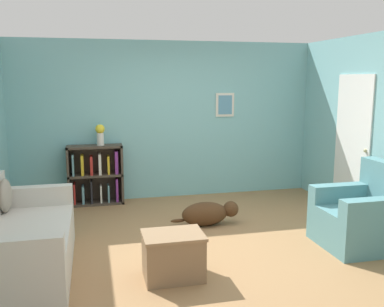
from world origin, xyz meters
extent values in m
plane|color=#997047|center=(0.00, 0.00, 0.00)|extent=(14.00, 14.00, 0.00)
cube|color=#7AB7BC|center=(0.00, 2.25, 1.30)|extent=(5.60, 0.10, 2.60)
cube|color=silver|center=(1.00, 2.19, 1.55)|extent=(0.32, 0.02, 0.40)
cube|color=#568EAD|center=(1.00, 2.18, 1.55)|extent=(0.24, 0.01, 0.32)
cube|color=white|center=(2.49, 0.70, 1.02)|extent=(0.02, 0.84, 2.05)
sphere|color=tan|center=(2.46, 0.35, 1.00)|extent=(0.05, 0.05, 0.05)
cube|color=beige|center=(-1.95, -0.37, 0.24)|extent=(0.93, 1.92, 0.47)
cube|color=beige|center=(-1.95, -1.25, 0.59)|extent=(0.93, 0.16, 0.23)
cube|color=beige|center=(-1.95, 0.51, 0.59)|extent=(0.93, 0.16, 0.23)
ellipsoid|color=gray|center=(-2.22, 0.30, 0.67)|extent=(0.14, 0.39, 0.39)
cube|color=#42382D|center=(-1.61, 2.03, 0.48)|extent=(0.04, 0.30, 0.95)
cube|color=#42382D|center=(-0.78, 2.03, 0.48)|extent=(0.04, 0.30, 0.95)
cube|color=#42382D|center=(-1.19, 2.17, 0.48)|extent=(0.86, 0.02, 0.95)
cube|color=#42382D|center=(-1.19, 2.03, 0.02)|extent=(0.86, 0.30, 0.04)
cube|color=#42382D|center=(-1.19, 2.03, 0.48)|extent=(0.86, 0.30, 0.04)
cube|color=#42382D|center=(-1.19, 2.03, 0.93)|extent=(0.86, 0.30, 0.04)
cube|color=#B22823|center=(-1.53, 2.02, 0.19)|extent=(0.03, 0.23, 0.34)
cube|color=#60939E|center=(-1.53, 2.02, 0.66)|extent=(0.03, 0.23, 0.33)
cube|color=#60939E|center=(-1.40, 2.02, 0.16)|extent=(0.03, 0.23, 0.29)
cube|color=gold|center=(-1.39, 2.02, 0.65)|extent=(0.04, 0.23, 0.32)
cube|color=black|center=(-1.27, 2.02, 0.21)|extent=(0.03, 0.23, 0.38)
cube|color=#B22823|center=(-1.25, 2.02, 0.64)|extent=(0.04, 0.23, 0.29)
cube|color=silver|center=(-1.12, 2.02, 0.16)|extent=(0.03, 0.23, 0.29)
cube|color=silver|center=(-1.12, 2.02, 0.66)|extent=(0.04, 0.23, 0.33)
cube|color=#60939E|center=(-1.00, 2.02, 0.16)|extent=(0.03, 0.23, 0.29)
cube|color=gold|center=(-0.99, 2.02, 0.64)|extent=(0.03, 0.23, 0.29)
cube|color=#7A2D84|center=(-0.87, 2.02, 0.22)|extent=(0.03, 0.23, 0.39)
cube|color=#7A2D84|center=(-0.86, 2.02, 0.67)|extent=(0.05, 0.23, 0.36)
cube|color=slate|center=(1.84, -0.50, 0.23)|extent=(0.90, 0.86, 0.46)
cube|color=slate|center=(1.84, -0.83, 0.57)|extent=(0.90, 0.18, 0.22)
cube|color=slate|center=(1.84, -0.16, 0.57)|extent=(0.90, 0.18, 0.22)
cube|color=#846647|center=(-0.48, -0.81, 0.23)|extent=(0.58, 0.43, 0.47)
cube|color=#8F6E4D|center=(-0.48, -0.81, 0.45)|extent=(0.61, 0.45, 0.03)
ellipsoid|color=#472D19|center=(0.23, 0.63, 0.16)|extent=(0.64, 0.30, 0.33)
sphere|color=#472D19|center=(0.61, 0.63, 0.21)|extent=(0.22, 0.22, 0.22)
ellipsoid|color=#472D19|center=(-0.14, 0.67, 0.08)|extent=(0.20, 0.05, 0.05)
cylinder|color=silver|center=(-1.10, 2.03, 1.05)|extent=(0.11, 0.11, 0.20)
sphere|color=yellow|center=(-1.10, 2.03, 1.21)|extent=(0.15, 0.15, 0.15)
camera|label=1|loc=(-1.23, -4.79, 1.98)|focal=40.00mm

